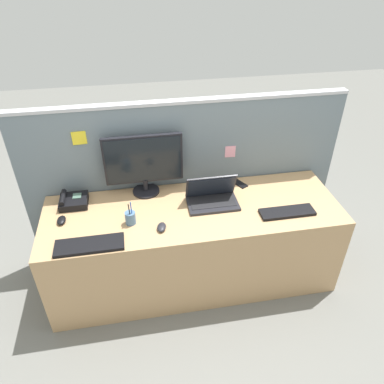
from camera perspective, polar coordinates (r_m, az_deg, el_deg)
ground_plane at (r=3.19m, az=0.16°, el=-12.73°), size 10.00×10.00×0.00m
desk at (r=2.94m, az=0.17°, el=-8.11°), size 2.18×0.72×0.70m
cubicle_divider at (r=3.04m, az=-1.16°, el=1.74°), size 2.52×0.08×1.39m
desktop_monitor at (r=2.78m, az=-7.45°, el=4.55°), size 0.58×0.21×0.48m
laptop at (r=2.75m, az=3.09°, el=-0.65°), size 0.37×0.23×0.22m
desk_phone at (r=2.88m, az=-17.85°, el=-1.30°), size 0.20×0.19×0.09m
keyboard_main at (r=2.76m, az=14.43°, el=-3.01°), size 0.40×0.13×0.02m
keyboard_spare at (r=2.50m, az=-15.49°, el=-7.86°), size 0.44×0.16×0.02m
computer_mouse_right_hand at (r=2.74m, az=-19.45°, el=-4.12°), size 0.06×0.10×0.03m
computer_mouse_left_hand at (r=2.54m, az=-4.70°, el=-5.41°), size 0.08×0.11×0.03m
pen_cup at (r=2.60m, az=-9.46°, el=-3.93°), size 0.07×0.07×0.18m
cell_phone_black_slab at (r=3.00m, az=7.39°, el=1.25°), size 0.11×0.14×0.01m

